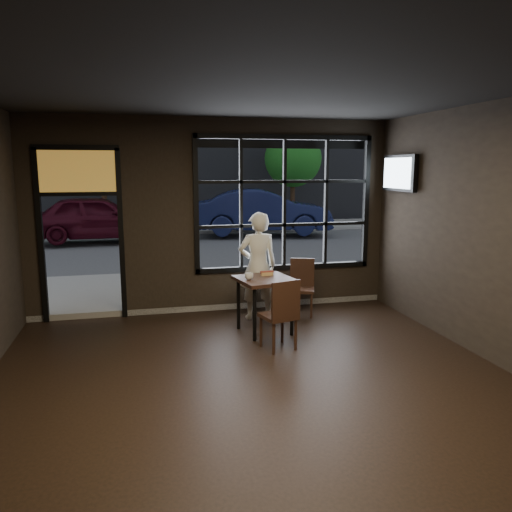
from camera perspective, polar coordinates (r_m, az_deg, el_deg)
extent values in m
cube|color=black|center=(5.37, 1.28, -16.56)|extent=(6.00, 7.00, 0.02)
cube|color=black|center=(4.87, 1.43, 19.66)|extent=(6.00, 7.00, 0.02)
cube|color=black|center=(8.52, 3.25, 6.02)|extent=(3.06, 0.12, 2.28)
cube|color=orange|center=(8.20, -19.73, 9.14)|extent=(1.20, 0.06, 0.70)
cube|color=#545456|center=(28.78, -10.83, 5.05)|extent=(60.00, 41.00, 0.04)
cube|color=#5B5956|center=(28.14, -11.27, 20.31)|extent=(28.00, 12.00, 15.00)
cube|color=black|center=(7.35, 1.00, -5.61)|extent=(0.89, 0.89, 0.82)
cube|color=black|center=(6.69, 2.56, -6.59)|extent=(0.51, 0.51, 0.97)
cube|color=black|center=(8.20, 5.26, -3.64)|extent=(0.51, 0.51, 0.92)
imported|color=silver|center=(7.94, 0.20, -1.13)|extent=(0.63, 0.41, 1.72)
imported|color=silver|center=(7.15, -0.80, -2.32)|extent=(0.14, 0.14, 0.10)
cube|color=black|center=(8.51, 16.10, 9.09)|extent=(0.11, 0.99, 0.58)
imported|color=#12183B|center=(17.58, 0.77, 5.10)|extent=(4.95, 2.41, 1.56)
imported|color=#3A0814|center=(16.72, -17.65, 4.18)|extent=(4.30, 1.80, 1.45)
cylinder|color=#332114|center=(19.39, -16.90, 5.66)|extent=(0.19, 0.19, 2.12)
sphere|color=#206B1E|center=(19.35, -17.16, 10.77)|extent=(2.31, 2.31, 2.31)
cylinder|color=#332114|center=(20.52, 4.19, 6.26)|extent=(0.19, 0.19, 2.10)
sphere|color=#387326|center=(20.48, 4.26, 11.06)|extent=(2.29, 2.29, 2.29)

